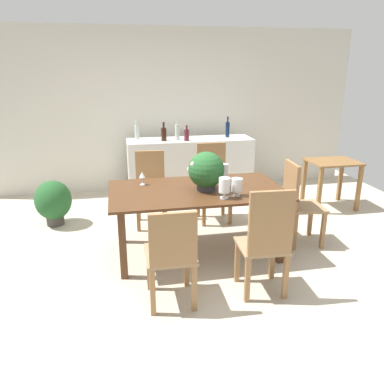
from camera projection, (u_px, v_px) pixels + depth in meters
ground_plane at (197, 253)px, 4.34m from camera, size 7.04×7.04×0.00m
back_wall at (165, 111)px, 6.36m from camera, size 6.40×0.10×2.60m
dining_table at (197, 198)px, 4.18m from camera, size 1.87×1.06×0.74m
chair_near_right at (266, 239)px, 3.37m from camera, size 0.45×0.44×1.04m
chair_foot_end at (297, 200)px, 4.44m from camera, size 0.44×0.46×0.98m
chair_near_left at (172, 253)px, 3.24m from camera, size 0.43×0.48×0.92m
chair_far_left at (151, 185)px, 5.05m from camera, size 0.44×0.48×0.96m
chair_far_right at (212, 178)px, 5.19m from camera, size 0.43×0.42×1.03m
flower_centerpiece at (206, 171)px, 4.06m from camera, size 0.39×0.38×0.42m
crystal_vase_left at (237, 185)px, 3.91m from camera, size 0.11×0.11×0.18m
crystal_vase_center_near at (225, 171)px, 4.41m from camera, size 0.09×0.09×0.20m
crystal_vase_right at (224, 186)px, 3.82m from camera, size 0.12×0.12×0.21m
wine_glass at (142, 176)px, 4.28m from camera, size 0.07×0.07×0.15m
kitchen_counter at (190, 168)px, 6.12m from camera, size 1.95×0.55×0.93m
wine_bottle_clear at (187, 135)px, 5.81m from camera, size 0.08×0.08×0.24m
wine_bottle_dark at (228, 129)px, 6.10m from camera, size 0.06×0.06×0.32m
wine_bottle_green at (177, 132)px, 5.89m from camera, size 0.07×0.07×0.29m
wine_bottle_amber at (164, 134)px, 5.80m from camera, size 0.08×0.08×0.28m
wine_bottle_tall at (137, 132)px, 5.93m from camera, size 0.07×0.07×0.29m
side_table at (332, 171)px, 5.61m from camera, size 0.69×0.56×0.70m
potted_plant_floor at (53, 201)px, 5.02m from camera, size 0.47×0.47×0.60m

